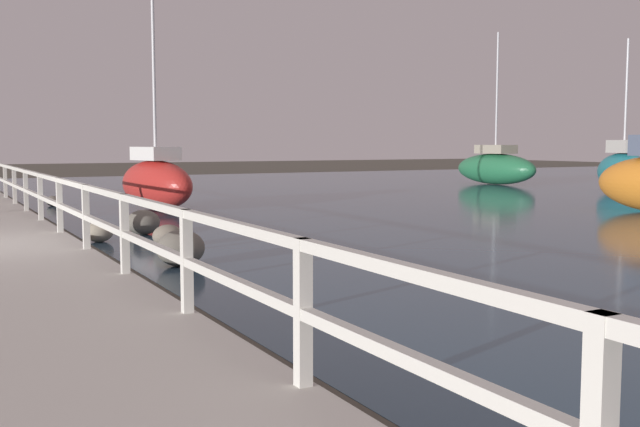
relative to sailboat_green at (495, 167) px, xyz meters
name	(u,v)px	position (x,y,z in m)	size (l,w,h in m)	color
railing	(71,200)	(-20.96, -13.28, 0.13)	(0.10, 32.50, 1.01)	silver
boulder_mid_strip	(53,201)	(-19.74, -2.93, -0.63)	(0.41, 0.37, 0.31)	#666056
boulder_downstream	(168,236)	(-19.31, -13.32, -0.58)	(0.56, 0.50, 0.42)	slate
boulder_water_edge	(99,232)	(-20.25, -11.98, -0.59)	(0.53, 0.48, 0.40)	gray
boulder_upstream	(181,248)	(-19.74, -15.42, -0.51)	(0.74, 0.67, 0.56)	#666056
boulder_far_strip	(143,222)	(-19.21, -11.24, -0.53)	(0.69, 0.62, 0.52)	#666056
sailboat_green	(495,167)	(0.00, 0.00, 0.00)	(1.74, 4.81, 6.85)	#236B42
sailboat_red	(156,182)	(-17.34, -5.60, 0.00)	(1.89, 3.73, 5.81)	red
sailboat_teal	(624,170)	(0.50, -6.66, 0.08)	(2.21, 3.64, 5.80)	#1E707A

